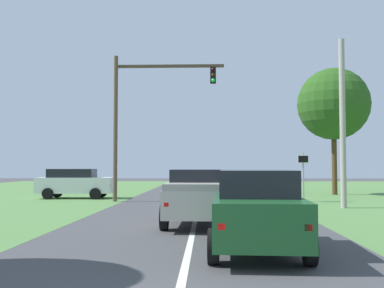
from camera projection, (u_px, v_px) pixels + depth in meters
name	position (u px, v px, depth m)	size (l,w,h in m)	color
ground_plane	(195.00, 221.00, 16.67)	(120.00, 120.00, 0.00)	#424244
red_suv_near	(256.00, 208.00, 10.81)	(2.30, 4.83, 1.88)	#194C23
pickup_truck_lead	(198.00, 196.00, 15.81)	(2.25, 5.42, 1.86)	#B7B2A8
traffic_light	(142.00, 107.00, 26.27)	(6.27, 0.40, 8.26)	brown
keep_moving_sign	(303.00, 171.00, 24.96)	(0.60, 0.09, 2.71)	gray
oak_tree_right	(333.00, 104.00, 32.53)	(5.03, 5.03, 8.86)	#4C351E
crossing_suv_far	(75.00, 183.00, 28.62)	(4.62, 2.18, 1.81)	silver
utility_pole_right	(343.00, 123.00, 22.17)	(0.28, 0.28, 8.10)	#9E998E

